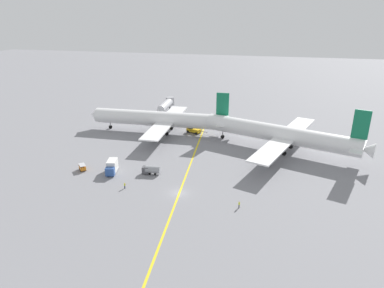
# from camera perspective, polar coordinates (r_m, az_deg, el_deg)

# --- Properties ---
(ground_plane) EXTENTS (600.00, 600.00, 0.00)m
(ground_plane) POSITION_cam_1_polar(r_m,az_deg,el_deg) (85.10, -2.26, -8.18)
(ground_plane) COLOR gray
(taxiway_stripe) EXTENTS (11.26, 119.56, 0.01)m
(taxiway_stripe) POSITION_cam_1_polar(r_m,az_deg,el_deg) (93.80, -0.99, -5.25)
(taxiway_stripe) COLOR yellow
(taxiway_stripe) RESTS_ON ground
(airliner_at_gate_left) EXTENTS (55.35, 42.30, 15.83)m
(airliner_at_gate_left) POSITION_cam_1_polar(r_m,az_deg,el_deg) (126.66, -5.20, 4.17)
(airliner_at_gate_left) COLOR white
(airliner_at_gate_left) RESTS_ON ground
(airliner_being_pushed) EXTENTS (53.89, 47.76, 16.69)m
(airliner_being_pushed) POSITION_cam_1_polar(r_m,az_deg,el_deg) (112.36, 14.48, 1.61)
(airliner_being_pushed) COLOR white
(airliner_being_pushed) RESTS_ON ground
(pushback_tug) EXTENTS (8.37, 4.35, 2.79)m
(pushback_tug) POSITION_cam_1_polar(r_m,az_deg,el_deg) (126.73, 0.28, 2.44)
(pushback_tug) COLOR gold
(pushback_tug) RESTS_ON ground
(gse_fuel_bowser_stubby) EXTENTS (5.08, 2.43, 2.40)m
(gse_fuel_bowser_stubby) POSITION_cam_1_polar(r_m,az_deg,el_deg) (94.64, -6.88, -4.26)
(gse_fuel_bowser_stubby) COLOR gray
(gse_fuel_bowser_stubby) RESTS_ON ground
(gse_baggage_cart_near_cluster) EXTENTS (3.00, 3.08, 1.71)m
(gse_baggage_cart_near_cluster) POSITION_cam_1_polar(r_m,az_deg,el_deg) (101.23, -17.86, -3.74)
(gse_baggage_cart_near_cluster) COLOR orange
(gse_baggage_cart_near_cluster) RESTS_ON ground
(gse_catering_truck_tall) EXTENTS (3.70, 6.24, 3.50)m
(gse_catering_truck_tall) POSITION_cam_1_polar(r_m,az_deg,el_deg) (97.12, -13.26, -3.74)
(gse_catering_truck_tall) COLOR #2D5199
(gse_catering_truck_tall) RESTS_ON ground
(ground_crew_ramp_agent_by_cones) EXTENTS (0.44, 0.39, 1.57)m
(ground_crew_ramp_agent_by_cones) POSITION_cam_1_polar(r_m,az_deg,el_deg) (88.43, -11.19, -6.81)
(ground_crew_ramp_agent_by_cones) COLOR #2D3351
(ground_crew_ramp_agent_by_cones) RESTS_ON ground
(ground_crew_marshaller_foreground) EXTENTS (0.36, 0.50, 1.64)m
(ground_crew_marshaller_foreground) POSITION_cam_1_polar(r_m,az_deg,el_deg) (79.39, 7.88, -9.99)
(ground_crew_marshaller_foreground) COLOR #4C4C51
(ground_crew_marshaller_foreground) RESTS_ON ground
(jet_bridge) EXTENTS (4.22, 17.48, 6.29)m
(jet_bridge) POSITION_cam_1_polar(r_m,az_deg,el_deg) (150.18, -4.24, 6.67)
(jet_bridge) COLOR #B7B7BC
(jet_bridge) RESTS_ON ground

